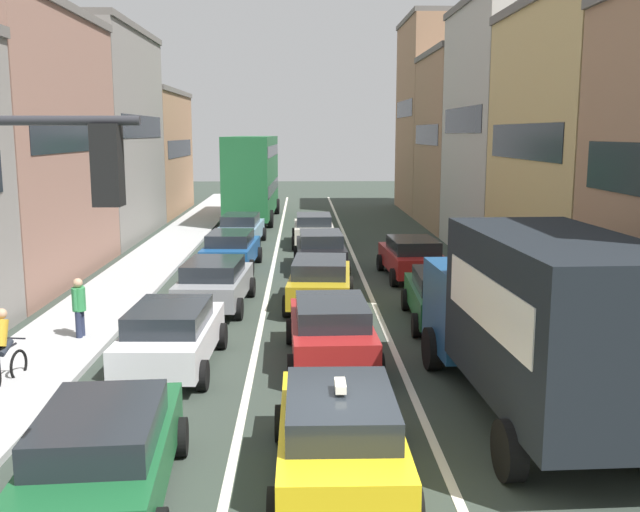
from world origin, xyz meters
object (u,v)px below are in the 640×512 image
Objects in this scene: bus_mid_queue_primary at (252,174)px; wagon_right_lane_far at (412,257)px; taxi_centre_lane_front at (339,433)px; coupe_centre_lane_fourth at (321,249)px; wagon_left_lane_second at (171,334)px; cyclist_on_sidewalk at (3,350)px; removalist_box_truck at (535,316)px; sedan_left_lane_fifth at (241,229)px; sedan_left_lane_fourth at (231,249)px; sedan_centre_lane_second at (331,329)px; sedan_left_lane_front at (104,452)px; pedestrian_near_kerb at (79,306)px; hatchback_centre_lane_third at (320,280)px; sedan_centre_lane_fifth at (314,229)px; sedan_right_lane_behind_truck at (444,295)px; sedan_left_lane_third at (215,282)px.

wagon_right_lane_far is at bearing -157.16° from bus_mid_queue_primary.
taxi_centre_lane_front is 0.98× the size of wagon_right_lane_far.
coupe_centre_lane_fourth is 0.41× the size of bus_mid_queue_primary.
cyclist_on_sidewalk reaches higher than wagon_left_lane_second.
sedan_left_lane_fifth is at bearing 16.04° from removalist_box_truck.
bus_mid_queue_primary is (-7.18, 30.76, 0.86)m from removalist_box_truck.
removalist_box_truck is 1.78× the size of sedan_left_lane_fourth.
sedan_centre_lane_second and sedan_left_lane_fifth have the same top height.
pedestrian_near_kerb is (-2.82, 8.22, 0.15)m from sedan_left_lane_front.
bus_mid_queue_primary is at bearing 18.82° from wagon_right_lane_far.
hatchback_centre_lane_third and sedan_centre_lane_fifth have the same top height.
bus_mid_queue_primary reaches higher than wagon_left_lane_second.
sedan_left_lane_fourth is 1.02× the size of sedan_centre_lane_fifth.
coupe_centre_lane_fourth is at bearing -178.79° from sedan_centre_lane_fifth.
hatchback_centre_lane_third is at bearing 60.31° from sedan_right_lane_behind_truck.
sedan_left_lane_third is 0.42× the size of bus_mid_queue_primary.
cyclist_on_sidewalk is at bearing 77.55° from removalist_box_truck.
removalist_box_truck is at bearing -57.35° from taxi_centre_lane_front.
sedan_left_lane_third is at bearing -176.46° from sedan_left_lane_fifth.
cyclist_on_sidewalk is (-6.76, -7.17, 0.05)m from hatchback_centre_lane_third.
coupe_centre_lane_fourth is at bearing -25.54° from sedan_left_lane_third.
taxi_centre_lane_front is 23.84m from sedan_left_lane_fifth.
sedan_right_lane_behind_truck is at bearing -159.69° from coupe_centre_lane_fourth.
wagon_right_lane_far is (3.49, 15.57, -0.00)m from taxi_centre_lane_front.
sedan_left_lane_front is 11.78m from sedan_left_lane_third.
sedan_centre_lane_second and sedan_left_lane_third have the same top height.
bus_mid_queue_primary reaches higher than sedan_left_lane_front.
taxi_centre_lane_front reaches higher than wagon_right_lane_far.
sedan_left_lane_front is 7.31m from sedan_centre_lane_second.
bus_mid_queue_primary is 6.13× the size of cyclist_on_sidewalk.
hatchback_centre_lane_third is 2.66× the size of pedestrian_near_kerb.
sedan_right_lane_behind_truck is at bearing -20.31° from taxi_centre_lane_front.
removalist_box_truck reaches higher than hatchback_centre_lane_third.
taxi_centre_lane_front is at bearing -45.32° from pedestrian_near_kerb.
sedan_centre_lane_fifth is (3.53, 17.94, 0.00)m from wagon_left_lane_second.
hatchback_centre_lane_third is 1.01× the size of sedan_left_lane_fifth.
sedan_left_lane_front and sedan_centre_lane_second have the same top height.
pedestrian_near_kerb reaches higher than sedan_centre_lane_second.
removalist_box_truck is 22.42m from sedan_left_lane_fifth.
wagon_right_lane_far is at bearing -12.60° from taxi_centre_lane_front.
sedan_left_lane_third and sedan_left_lane_fourth have the same top height.
sedan_left_lane_fourth is (0.20, 11.97, 0.00)m from wagon_left_lane_second.
removalist_box_truck is 1.77× the size of sedan_left_lane_front.
wagon_right_lane_far is (6.88, 16.14, 0.00)m from sedan_left_lane_front.
bus_mid_queue_primary is (-0.06, 9.54, 2.03)m from sedan_left_lane_fifth.
sedan_centre_lane_second and wagon_right_lane_far have the same top height.
sedan_centre_lane_fifth is 0.98× the size of sedan_right_lane_behind_truck.
sedan_left_lane_third and wagon_right_lane_far have the same top height.
sedan_left_lane_third is at bearing 75.96° from sedan_right_lane_behind_truck.
pedestrian_near_kerb is at bearing 53.22° from wagon_left_lane_second.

